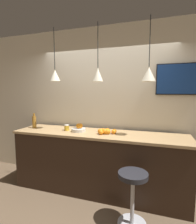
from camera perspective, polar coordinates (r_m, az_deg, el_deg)
name	(u,v)px	position (r m, az deg, el deg)	size (l,w,h in m)	color
ground_plane	(84,215)	(2.84, -4.68, -30.40)	(14.00, 14.00, 0.00)	brown
back_wall	(106,105)	(3.32, 2.48, 2.16)	(8.00, 0.06, 2.90)	beige
service_counter	(98,162)	(3.11, 0.00, -15.97)	(2.92, 0.71, 1.02)	black
bar_stool	(133,188)	(2.45, 11.26, -23.20)	(0.38, 0.38, 0.70)	#B7B7BC
fruit_bowl	(79,129)	(3.05, -6.28, -5.42)	(0.25, 0.25, 0.14)	beige
orange_pile	(106,131)	(2.87, 2.61, -6.32)	(0.29, 0.23, 0.09)	orange
juice_bottle	(34,122)	(3.51, -20.09, -3.02)	(0.07, 0.07, 0.28)	olive
spread_jar	(67,128)	(3.15, -10.19, -5.05)	(0.09, 0.09, 0.10)	gold
pendant_lamp_left	(55,75)	(3.21, -13.85, 11.63)	(0.18, 0.18, 0.91)	black
pendant_lamp_middle	(98,74)	(2.88, -0.04, 12.19)	(0.17, 0.17, 0.93)	black
pendant_lamp_right	(149,74)	(2.74, 16.26, 11.88)	(0.21, 0.21, 0.94)	black
mounted_tv	(177,79)	(3.16, 24.29, 9.76)	(0.64, 0.04, 0.51)	black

